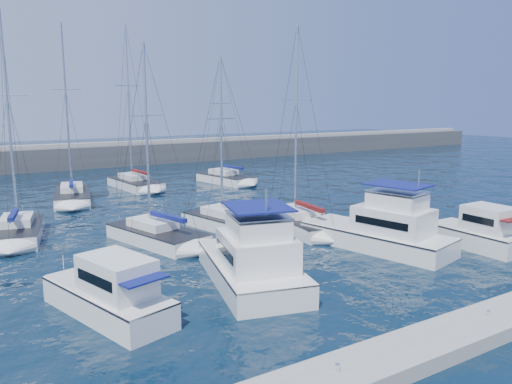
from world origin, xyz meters
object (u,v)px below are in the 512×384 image
motor_yacht_port_inner (253,263)px  sailboat_back_a (72,196)px  motor_yacht_port_outer (111,296)px  sailboat_back_b (135,183)px  motor_yacht_stbd_outer (481,234)px  sailboat_back_c (226,178)px  sailboat_mid_c (229,223)px  motor_yacht_stbd_inner (382,232)px  sailboat_mid_a (17,231)px  sailboat_mid_d (300,222)px  sailboat_mid_b (157,235)px

motor_yacht_port_inner → sailboat_back_a: 27.86m
motor_yacht_port_outer → sailboat_back_b: (11.45, 31.66, -0.39)m
motor_yacht_port_inner → motor_yacht_stbd_outer: motor_yacht_port_inner is taller
motor_yacht_port_outer → sailboat_back_a: 28.04m
sailboat_back_b → sailboat_back_c: sailboat_back_b is taller
motor_yacht_port_outer → sailboat_mid_c: sailboat_mid_c is taller
motor_yacht_stbd_inner → sailboat_back_a: size_ratio=0.61×
sailboat_mid_a → sailboat_back_b: (13.41, 15.81, 0.01)m
motor_yacht_stbd_inner → sailboat_mid_d: size_ratio=0.68×
sailboat_mid_b → motor_yacht_port_outer: bearing=-136.1°
motor_yacht_stbd_inner → sailboat_mid_b: size_ratio=0.76×
motor_yacht_stbd_outer → sailboat_mid_b: size_ratio=0.44×
motor_yacht_port_inner → sailboat_mid_a: 18.28m
sailboat_mid_a → sailboat_mid_b: (7.79, -5.82, -0.03)m
sailboat_mid_d → sailboat_back_b: (-4.60, 23.70, 0.03)m
sailboat_mid_c → sailboat_back_b: size_ratio=0.72×
motor_yacht_port_outer → sailboat_mid_c: (11.59, 10.65, -0.44)m
sailboat_mid_a → motor_yacht_stbd_inner: bearing=-24.9°
sailboat_mid_d → sailboat_back_a: 23.11m
motor_yacht_stbd_inner → sailboat_back_c: 28.93m
sailboat_mid_a → sailboat_mid_c: 14.51m
sailboat_back_b → sailboat_mid_c: bearing=-95.7°
sailboat_back_a → sailboat_mid_c: bearing=-54.7°
sailboat_mid_d → sailboat_back_b: size_ratio=0.85×
sailboat_back_b → sailboat_back_c: size_ratio=1.21×
motor_yacht_stbd_outer → sailboat_mid_b: bearing=144.8°
sailboat_mid_b → sailboat_mid_c: 5.78m
motor_yacht_stbd_outer → sailboat_mid_a: bearing=144.3°
motor_yacht_port_outer → motor_yacht_port_inner: motor_yacht_port_inner is taller
sailboat_mid_d → sailboat_back_c: 22.52m
motor_yacht_stbd_outer → motor_yacht_port_outer: bearing=174.9°
sailboat_back_b → sailboat_back_c: 10.31m
motor_yacht_port_inner → motor_yacht_stbd_inner: (10.22, 1.09, 0.00)m
sailboat_mid_a → sailboat_mid_b: size_ratio=1.16×
sailboat_back_a → motor_yacht_stbd_inner: bearing=-51.7°
motor_yacht_stbd_outer → sailboat_mid_d: bearing=124.8°
sailboat_mid_a → sailboat_mid_b: bearing=-24.6°
motor_yacht_port_inner → sailboat_mid_b: 10.08m
sailboat_mid_c → sailboat_back_a: sailboat_back_a is taller
sailboat_mid_c → sailboat_back_a: 18.67m
sailboat_back_b → sailboat_back_c: (10.14, -1.87, -0.03)m
motor_yacht_stbd_inner → sailboat_mid_c: 11.17m
sailboat_mid_a → sailboat_back_b: bearing=61.8°
motor_yacht_port_outer → sailboat_back_c: bearing=38.1°
motor_yacht_stbd_outer → sailboat_mid_d: 12.11m
motor_yacht_port_inner → motor_yacht_stbd_outer: bearing=7.2°
sailboat_mid_d → sailboat_back_b: sailboat_back_b is taller
motor_yacht_stbd_outer → sailboat_mid_c: sailboat_mid_c is taller
motor_yacht_stbd_inner → sailboat_back_c: sailboat_back_c is taller
sailboat_mid_c → sailboat_mid_b: bearing=172.8°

